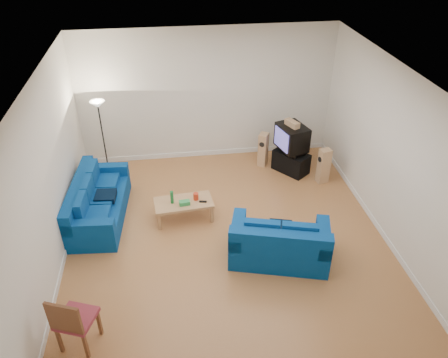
{
  "coord_description": "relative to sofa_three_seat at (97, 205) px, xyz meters",
  "views": [
    {
      "loc": [
        -0.94,
        -6.35,
        5.55
      ],
      "look_at": [
        0.0,
        0.4,
        1.1
      ],
      "focal_mm": 35.0,
      "sensor_mm": 36.0,
      "label": 1
    }
  ],
  "objects": [
    {
      "name": "room",
      "position": [
        2.51,
        -1.0,
        1.23
      ],
      "size": [
        6.01,
        6.51,
        3.21
      ],
      "color": "#94582E",
      "rests_on": "ground"
    },
    {
      "name": "sofa_three_seat",
      "position": [
        0.0,
        0.0,
        0.0
      ],
      "size": [
        1.11,
        2.25,
        0.84
      ],
      "rotation": [
        0.0,
        0.0,
        -1.65
      ],
      "color": "navy",
      "rests_on": "ground"
    },
    {
      "name": "sofa_loveseat",
      "position": [
        3.35,
        -1.7,
        0.02
      ],
      "size": [
        1.93,
        1.4,
        0.87
      ],
      "rotation": [
        0.0,
        0.0,
        -0.27
      ],
      "color": "navy",
      "rests_on": "ground"
    },
    {
      "name": "coffee_table",
      "position": [
        1.74,
        -0.27,
        0.05
      ],
      "size": [
        1.2,
        0.67,
        0.42
      ],
      "rotation": [
        0.0,
        0.0,
        0.09
      ],
      "color": "tan",
      "rests_on": "ground"
    },
    {
      "name": "bottle",
      "position": [
        1.52,
        -0.28,
        0.24
      ],
      "size": [
        0.07,
        0.07,
        0.27
      ],
      "primitive_type": "cylinder",
      "rotation": [
        0.0,
        0.0,
        0.15
      ],
      "color": "#197233",
      "rests_on": "coffee_table"
    },
    {
      "name": "tissue_box",
      "position": [
        1.76,
        -0.37,
        0.15
      ],
      "size": [
        0.22,
        0.14,
        0.09
      ],
      "primitive_type": "cube",
      "rotation": [
        0.0,
        0.0,
        0.11
      ],
      "color": "green",
      "rests_on": "coffee_table"
    },
    {
      "name": "red_canister",
      "position": [
        1.99,
        -0.23,
        0.18
      ],
      "size": [
        0.11,
        0.11,
        0.15
      ],
      "primitive_type": "cylinder",
      "rotation": [
        0.0,
        0.0,
        -0.01
      ],
      "color": "red",
      "rests_on": "coffee_table"
    },
    {
      "name": "remote",
      "position": [
        2.12,
        -0.34,
        0.11
      ],
      "size": [
        0.15,
        0.08,
        0.02
      ],
      "primitive_type": "cube",
      "rotation": [
        0.0,
        0.0,
        -0.2
      ],
      "color": "black",
      "rests_on": "coffee_table"
    },
    {
      "name": "tv_stand",
      "position": [
        4.36,
        1.21,
        -0.06
      ],
      "size": [
        0.86,
        0.92,
        0.5
      ],
      "primitive_type": "cube",
      "rotation": [
        0.0,
        0.0,
        -0.9
      ],
      "color": "black",
      "rests_on": "ground"
    },
    {
      "name": "av_receiver",
      "position": [
        4.39,
        1.18,
        0.24
      ],
      "size": [
        0.56,
        0.59,
        0.11
      ],
      "primitive_type": "cube",
      "rotation": [
        0.0,
        0.0,
        -1.03
      ],
      "color": "black",
      "rests_on": "tv_stand"
    },
    {
      "name": "television",
      "position": [
        4.34,
        1.24,
        0.58
      ],
      "size": [
        0.71,
        0.85,
        0.56
      ],
      "rotation": [
        0.0,
        0.0,
        -1.3
      ],
      "color": "black",
      "rests_on": "av_receiver"
    },
    {
      "name": "centre_speaker",
      "position": [
        4.32,
        1.24,
        0.92
      ],
      "size": [
        0.29,
        0.4,
        0.13
      ],
      "primitive_type": "cube",
      "rotation": [
        0.0,
        0.0,
        -1.15
      ],
      "color": "tan",
      "rests_on": "television"
    },
    {
      "name": "speaker_left",
      "position": [
        3.76,
        1.59,
        0.11
      ],
      "size": [
        0.29,
        0.31,
        0.84
      ],
      "rotation": [
        0.0,
        0.0,
        -0.53
      ],
      "color": "tan",
      "rests_on": "ground"
    },
    {
      "name": "speaker_right",
      "position": [
        4.96,
        0.66,
        0.1
      ],
      "size": [
        0.29,
        0.25,
        0.83
      ],
      "rotation": [
        0.0,
        0.0,
        -1.33
      ],
      "color": "tan",
      "rests_on": "ground"
    },
    {
      "name": "floor_lamp",
      "position": [
        0.09,
        1.61,
        1.23
      ],
      "size": [
        0.32,
        0.32,
        1.87
      ],
      "color": "black",
      "rests_on": "ground"
    },
    {
      "name": "dining_chair",
      "position": [
        0.03,
        -3.09,
        0.27
      ],
      "size": [
        0.65,
        0.65,
        1.04
      ],
      "rotation": [
        0.0,
        0.0,
        -0.37
      ],
      "color": "brown",
      "rests_on": "ground"
    }
  ]
}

